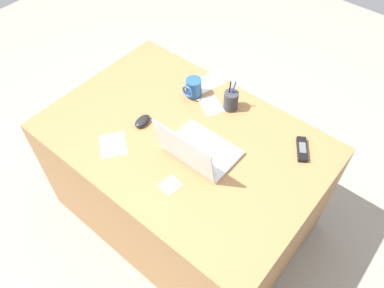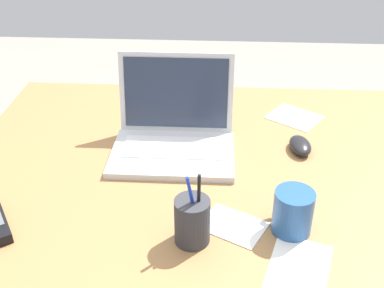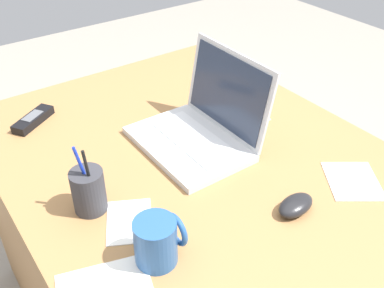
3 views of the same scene
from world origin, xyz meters
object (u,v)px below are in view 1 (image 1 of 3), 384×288
computer_mouse (142,121)px  pen_holder (231,100)px  coffee_mug_white (193,88)px  cordless_phone (302,149)px  laptop (197,150)px

computer_mouse → pen_holder: bearing=-132.3°
computer_mouse → coffee_mug_white: (-0.06, -0.32, 0.03)m
coffee_mug_white → pen_holder: bearing=-167.5°
cordless_phone → coffee_mug_white: bearing=2.7°
coffee_mug_white → cordless_phone: coffee_mug_white is taller
computer_mouse → cordless_phone: computer_mouse is taller
computer_mouse → coffee_mug_white: coffee_mug_white is taller
coffee_mug_white → pen_holder: size_ratio=0.59×
laptop → computer_mouse: (0.34, 0.01, -0.03)m
coffee_mug_white → laptop: bearing=131.9°
cordless_phone → pen_holder: size_ratio=0.83×
computer_mouse → coffee_mug_white: 0.33m
pen_holder → cordless_phone: bearing=177.8°
laptop → computer_mouse: bearing=1.6°
laptop → cordless_phone: size_ratio=2.29×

